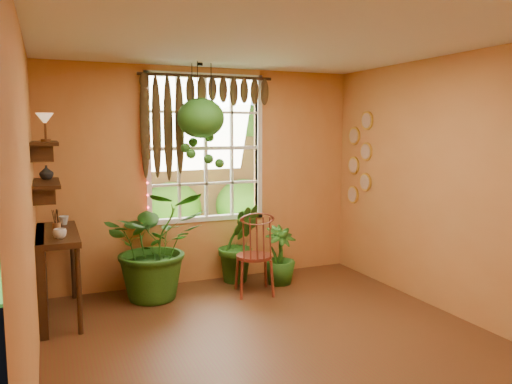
# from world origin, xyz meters

# --- Properties ---
(floor) EXTENTS (4.50, 4.50, 0.00)m
(floor) POSITION_xyz_m (0.00, 0.00, 0.00)
(floor) COLOR #572819
(floor) RESTS_ON ground
(ceiling) EXTENTS (4.50, 4.50, 0.00)m
(ceiling) POSITION_xyz_m (0.00, 0.00, 2.70)
(ceiling) COLOR silver
(ceiling) RESTS_ON wall_back
(wall_back) EXTENTS (4.00, 0.00, 4.00)m
(wall_back) POSITION_xyz_m (0.00, 2.25, 1.35)
(wall_back) COLOR #CB8745
(wall_back) RESTS_ON floor
(wall_left) EXTENTS (0.00, 4.50, 4.50)m
(wall_left) POSITION_xyz_m (-2.00, 0.00, 1.35)
(wall_left) COLOR #CB8745
(wall_left) RESTS_ON floor
(wall_right) EXTENTS (0.00, 4.50, 4.50)m
(wall_right) POSITION_xyz_m (2.00, 0.00, 1.35)
(wall_right) COLOR #CB8745
(wall_right) RESTS_ON floor
(window) EXTENTS (1.52, 0.10, 1.86)m
(window) POSITION_xyz_m (0.00, 2.28, 1.70)
(window) COLOR white
(window) RESTS_ON wall_back
(valance_vine) EXTENTS (1.70, 0.12, 1.10)m
(valance_vine) POSITION_xyz_m (-0.08, 2.16, 2.28)
(valance_vine) COLOR #321C0D
(valance_vine) RESTS_ON window
(string_lights) EXTENTS (0.03, 0.03, 1.54)m
(string_lights) POSITION_xyz_m (-0.76, 2.19, 1.75)
(string_lights) COLOR #FF2633
(string_lights) RESTS_ON window
(wall_plates) EXTENTS (0.04, 0.32, 1.10)m
(wall_plates) POSITION_xyz_m (1.98, 1.79, 1.55)
(wall_plates) COLOR beige
(wall_plates) RESTS_ON wall_right
(counter_ledge) EXTENTS (0.40, 1.20, 0.90)m
(counter_ledge) POSITION_xyz_m (-1.91, 1.60, 0.55)
(counter_ledge) COLOR #321C0D
(counter_ledge) RESTS_ON floor
(shelf_lower) EXTENTS (0.25, 0.90, 0.04)m
(shelf_lower) POSITION_xyz_m (-1.88, 1.60, 1.40)
(shelf_lower) COLOR #321C0D
(shelf_lower) RESTS_ON wall_left
(shelf_upper) EXTENTS (0.25, 0.90, 0.04)m
(shelf_upper) POSITION_xyz_m (-1.88, 1.60, 1.80)
(shelf_upper) COLOR #321C0D
(shelf_upper) RESTS_ON wall_left
(backyard) EXTENTS (14.00, 10.00, 12.00)m
(backyard) POSITION_xyz_m (0.24, 6.87, 1.28)
(backyard) COLOR #205F1B
(backyard) RESTS_ON ground
(windsor_chair) EXTENTS (0.51, 0.53, 1.14)m
(windsor_chair) POSITION_xyz_m (0.34, 1.48, 0.33)
(windsor_chair) COLOR maroon
(windsor_chair) RESTS_ON floor
(potted_plant_left) EXTENTS (1.19, 1.05, 1.26)m
(potted_plant_left) POSITION_xyz_m (-0.76, 1.79, 0.63)
(potted_plant_left) COLOR #204C14
(potted_plant_left) RESTS_ON floor
(potted_plant_mid) EXTENTS (0.60, 0.50, 1.00)m
(potted_plant_mid) POSITION_xyz_m (0.35, 2.02, 0.50)
(potted_plant_mid) COLOR #204C14
(potted_plant_mid) RESTS_ON floor
(potted_plant_right) EXTENTS (0.48, 0.48, 0.73)m
(potted_plant_right) POSITION_xyz_m (0.78, 1.73, 0.36)
(potted_plant_right) COLOR #204C14
(potted_plant_right) RESTS_ON floor
(hanging_basket) EXTENTS (0.55, 0.55, 1.24)m
(hanging_basket) POSITION_xyz_m (-0.18, 1.86, 1.99)
(hanging_basket) COLOR black
(hanging_basket) RESTS_ON ceiling
(cup_a) EXTENTS (0.16, 0.16, 0.10)m
(cup_a) POSITION_xyz_m (-1.78, 1.23, 0.95)
(cup_a) COLOR silver
(cup_a) RESTS_ON counter_ledge
(cup_b) EXTENTS (0.13, 0.13, 0.10)m
(cup_b) POSITION_xyz_m (-1.72, 1.98, 0.95)
(cup_b) COLOR beige
(cup_b) RESTS_ON counter_ledge
(brush_jar) EXTENTS (0.08, 0.08, 0.30)m
(brush_jar) POSITION_xyz_m (-1.80, 1.56, 1.02)
(brush_jar) COLOR #94562B
(brush_jar) RESTS_ON counter_ledge
(shelf_vase) EXTENTS (0.18, 0.18, 0.15)m
(shelf_vase) POSITION_xyz_m (-1.87, 1.84, 1.49)
(shelf_vase) COLOR #B2AD99
(shelf_vase) RESTS_ON shelf_lower
(tiffany_lamp) EXTENTS (0.16, 0.16, 0.27)m
(tiffany_lamp) POSITION_xyz_m (-1.86, 1.39, 2.02)
(tiffany_lamp) COLOR #512E17
(tiffany_lamp) RESTS_ON shelf_upper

